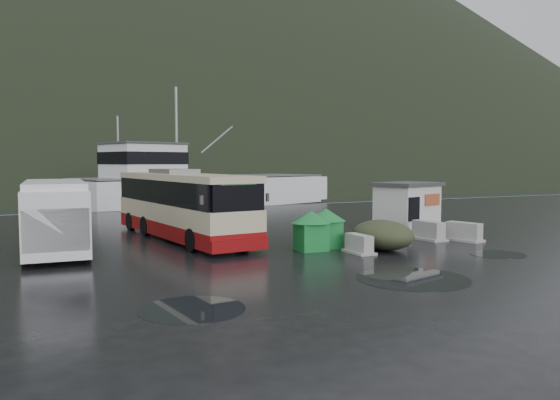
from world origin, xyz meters
name	(u,v)px	position (x,y,z in m)	size (l,w,h in m)	color
ground	(257,250)	(0.00, 0.00, 0.00)	(160.00, 160.00, 0.00)	black
harbor_water	(65,178)	(0.00, 110.00, 0.00)	(300.00, 180.00, 0.02)	black
quay_edge	(151,210)	(0.00, 20.00, 0.00)	(160.00, 0.60, 1.50)	#999993
headland	(67,170)	(10.00, 250.00, 0.00)	(780.00, 540.00, 570.00)	black
coach_bus	(182,239)	(-1.84, 4.47, 0.00)	(2.86, 11.29, 3.19)	#BDB28F
white_van	(56,253)	(-7.27, 2.59, 0.00)	(2.29, 6.67, 2.79)	silver
waste_bin_left	(326,248)	(2.77, -0.63, 0.00)	(1.15, 1.15, 1.61)	#15772F
waste_bin_right	(311,250)	(1.89, -0.98, 0.00)	(1.13, 1.13, 1.58)	#15772F
dome_tent	(382,249)	(4.58, -2.00, 0.00)	(2.14, 3.00, 1.18)	#323922
ticket_kiosk	(407,231)	(9.16, 2.29, 0.00)	(3.15, 2.39, 2.47)	silver
jersey_barrier_a	(359,253)	(3.24, -2.34, 0.00)	(0.72, 1.44, 0.72)	#999993
jersey_barrier_b	(464,241)	(9.25, -1.58, 0.00)	(0.82, 1.65, 0.82)	#999993
jersey_barrier_c	(428,240)	(8.06, -0.63, 0.00)	(0.84, 1.69, 0.84)	#999993
fishing_trawler	(208,199)	(7.21, 29.00, 0.00)	(29.12, 6.36, 11.65)	silver
puddles	(369,261)	(2.62, -3.93, 0.01)	(14.93, 13.45, 0.01)	black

